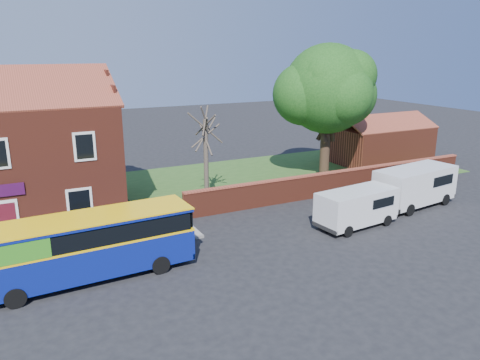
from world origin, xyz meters
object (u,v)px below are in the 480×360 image
van_near (357,206)px  van_far (415,185)px  bus (78,246)px  large_tree (327,92)px

van_near → van_far: van_far is taller
bus → van_near: size_ratio=1.88×
bus → van_far: 19.98m
van_near → large_tree: bearing=57.8°
bus → large_tree: size_ratio=0.92×
van_far → large_tree: large_tree is taller
van_near → large_tree: large_tree is taller
large_tree → bus: bearing=-155.2°
van_near → van_far: (5.50, 1.16, 0.20)m
van_near → large_tree: size_ratio=0.49×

